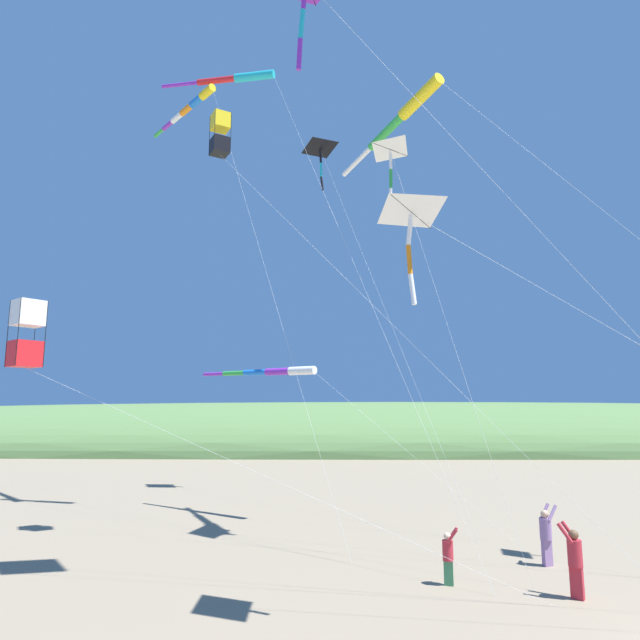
{
  "coord_description": "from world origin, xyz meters",
  "views": [
    {
      "loc": [
        -10.71,
        8.92,
        4.88
      ],
      "look_at": [
        9.88,
        9.1,
        8.18
      ],
      "focal_mm": 30.41,
      "sensor_mm": 36.0,
      "label": 1
    }
  ],
  "objects_px": {
    "kite_windsock_small_distant": "(190,107)",
    "kite_delta_blue_topmost": "(391,150)",
    "kite_box_checkered_midright": "(27,334)",
    "kite_delta_yellow_midlevel": "(321,149)",
    "kite_windsock_striped_overhead": "(271,372)",
    "kite_windsock_black_fish_shape": "(234,79)",
    "person_adult_flyer": "(575,557)",
    "person_child_grey_jacket": "(448,554)",
    "kite_delta_green_low_center": "(413,213)",
    "person_child_green_jacket": "(546,532)",
    "kite_box_red_high_left": "(220,135)",
    "kite_windsock_long_streamer_left": "(402,117)"
  },
  "relations": [
    {
      "from": "kite_windsock_small_distant",
      "to": "kite_delta_blue_topmost",
      "type": "height_order",
      "value": "kite_windsock_small_distant"
    },
    {
      "from": "kite_box_checkered_midright",
      "to": "kite_delta_yellow_midlevel",
      "type": "height_order",
      "value": "kite_delta_yellow_midlevel"
    },
    {
      "from": "kite_windsock_striped_overhead",
      "to": "kite_windsock_small_distant",
      "type": "xyz_separation_m",
      "value": [
        1.98,
        4.83,
        14.52
      ]
    },
    {
      "from": "kite_windsock_small_distant",
      "to": "kite_windsock_black_fish_shape",
      "type": "bearing_deg",
      "value": -120.0
    },
    {
      "from": "kite_delta_blue_topmost",
      "to": "kite_windsock_striped_overhead",
      "type": "bearing_deg",
      "value": 43.73
    },
    {
      "from": "kite_windsock_black_fish_shape",
      "to": "kite_box_checkered_midright",
      "type": "bearing_deg",
      "value": 154.07
    },
    {
      "from": "kite_windsock_small_distant",
      "to": "kite_windsock_black_fish_shape",
      "type": "relative_size",
      "value": 0.97
    },
    {
      "from": "person_adult_flyer",
      "to": "person_child_grey_jacket",
      "type": "height_order",
      "value": "person_adult_flyer"
    },
    {
      "from": "kite_windsock_black_fish_shape",
      "to": "person_child_grey_jacket",
      "type": "bearing_deg",
      "value": -140.08
    },
    {
      "from": "kite_delta_yellow_midlevel",
      "to": "kite_delta_green_low_center",
      "type": "bearing_deg",
      "value": -172.74
    },
    {
      "from": "kite_box_checkered_midright",
      "to": "kite_windsock_striped_overhead",
      "type": "bearing_deg",
      "value": -37.35
    },
    {
      "from": "kite_windsock_striped_overhead",
      "to": "person_child_green_jacket",
      "type": "bearing_deg",
      "value": -128.09
    },
    {
      "from": "kite_windsock_striped_overhead",
      "to": "kite_windsock_black_fish_shape",
      "type": "distance_m",
      "value": 15.35
    },
    {
      "from": "kite_delta_yellow_midlevel",
      "to": "kite_box_checkered_midright",
      "type": "bearing_deg",
      "value": 149.29
    },
    {
      "from": "kite_delta_blue_topmost",
      "to": "kite_box_red_high_left",
      "type": "distance_m",
      "value": 6.87
    },
    {
      "from": "kite_windsock_long_streamer_left",
      "to": "person_adult_flyer",
      "type": "bearing_deg",
      "value": -152.22
    },
    {
      "from": "person_child_green_jacket",
      "to": "kite_windsock_small_distant",
      "type": "bearing_deg",
      "value": 56.71
    },
    {
      "from": "person_child_green_jacket",
      "to": "kite_windsock_long_streamer_left",
      "type": "bearing_deg",
      "value": 48.68
    },
    {
      "from": "kite_box_checkered_midright",
      "to": "kite_delta_green_low_center",
      "type": "xyz_separation_m",
      "value": [
        -3.74,
        -11.33,
        2.47
      ]
    },
    {
      "from": "kite_windsock_striped_overhead",
      "to": "kite_delta_green_low_center",
      "type": "distance_m",
      "value": 13.7
    },
    {
      "from": "person_child_grey_jacket",
      "to": "person_adult_flyer",
      "type": "bearing_deg",
      "value": -109.01
    },
    {
      "from": "person_child_grey_jacket",
      "to": "kite_windsock_small_distant",
      "type": "relative_size",
      "value": 0.07
    },
    {
      "from": "kite_box_checkered_midright",
      "to": "kite_windsock_small_distant",
      "type": "distance_m",
      "value": 17.66
    },
    {
      "from": "kite_delta_yellow_midlevel",
      "to": "kite_delta_green_low_center",
      "type": "xyz_separation_m",
      "value": [
        -18.79,
        -2.39,
        -11.11
      ]
    },
    {
      "from": "person_adult_flyer",
      "to": "kite_windsock_black_fish_shape",
      "type": "relative_size",
      "value": 0.09
    },
    {
      "from": "person_child_green_jacket",
      "to": "kite_windsock_striped_overhead",
      "type": "distance_m",
      "value": 13.14
    },
    {
      "from": "kite_delta_green_low_center",
      "to": "kite_windsock_black_fish_shape",
      "type": "height_order",
      "value": "kite_windsock_black_fish_shape"
    },
    {
      "from": "kite_delta_blue_topmost",
      "to": "person_adult_flyer",
      "type": "bearing_deg",
      "value": -142.07
    },
    {
      "from": "kite_windsock_striped_overhead",
      "to": "kite_delta_blue_topmost",
      "type": "relative_size",
      "value": 0.86
    },
    {
      "from": "kite_box_checkered_midright",
      "to": "kite_windsock_long_streamer_left",
      "type": "xyz_separation_m",
      "value": [
        4.64,
        -12.41,
        9.77
      ]
    },
    {
      "from": "kite_delta_yellow_midlevel",
      "to": "kite_windsock_black_fish_shape",
      "type": "relative_size",
      "value": 0.96
    },
    {
      "from": "person_adult_flyer",
      "to": "kite_delta_yellow_midlevel",
      "type": "bearing_deg",
      "value": 22.06
    },
    {
      "from": "kite_windsock_small_distant",
      "to": "kite_delta_blue_topmost",
      "type": "distance_m",
      "value": 13.76
    },
    {
      "from": "kite_windsock_long_streamer_left",
      "to": "kite_delta_blue_topmost",
      "type": "relative_size",
      "value": 1.16
    },
    {
      "from": "kite_box_checkered_midright",
      "to": "person_adult_flyer",
      "type": "bearing_deg",
      "value": -95.55
    },
    {
      "from": "kite_delta_blue_topmost",
      "to": "person_child_green_jacket",
      "type": "bearing_deg",
      "value": -115.49
    },
    {
      "from": "kite_delta_yellow_midlevel",
      "to": "kite_windsock_small_distant",
      "type": "relative_size",
      "value": 0.99
    },
    {
      "from": "person_child_grey_jacket",
      "to": "kite_windsock_small_distant",
      "type": "bearing_deg",
      "value": 43.77
    },
    {
      "from": "person_child_green_jacket",
      "to": "kite_delta_blue_topmost",
      "type": "bearing_deg",
      "value": 64.51
    },
    {
      "from": "person_child_green_jacket",
      "to": "kite_windsock_small_distant",
      "type": "relative_size",
      "value": 0.09
    },
    {
      "from": "kite_delta_blue_topmost",
      "to": "kite_delta_green_low_center",
      "type": "bearing_deg",
      "value": 176.52
    },
    {
      "from": "person_child_green_jacket",
      "to": "person_child_grey_jacket",
      "type": "distance_m",
      "value": 3.96
    },
    {
      "from": "kite_delta_blue_topmost",
      "to": "kite_windsock_black_fish_shape",
      "type": "xyz_separation_m",
      "value": [
        5.77,
        7.28,
        6.84
      ]
    },
    {
      "from": "kite_delta_green_low_center",
      "to": "kite_box_red_high_left",
      "type": "height_order",
      "value": "kite_box_red_high_left"
    },
    {
      "from": "kite_windsock_striped_overhead",
      "to": "kite_delta_green_low_center",
      "type": "bearing_deg",
      "value": -159.66
    },
    {
      "from": "person_child_green_jacket",
      "to": "person_adult_flyer",
      "type": "bearing_deg",
      "value": 171.54
    },
    {
      "from": "person_adult_flyer",
      "to": "kite_box_red_high_left",
      "type": "xyz_separation_m",
      "value": [
        5.44,
        10.68,
        14.71
      ]
    },
    {
      "from": "person_child_grey_jacket",
      "to": "kite_delta_yellow_midlevel",
      "type": "bearing_deg",
      "value": 13.3
    },
    {
      "from": "kite_delta_blue_topmost",
      "to": "person_child_grey_jacket",
      "type": "bearing_deg",
      "value": -168.0
    },
    {
      "from": "person_child_green_jacket",
      "to": "kite_box_red_high_left",
      "type": "distance_m",
      "value": 18.63
    }
  ]
}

